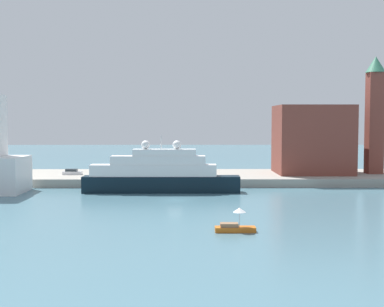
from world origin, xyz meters
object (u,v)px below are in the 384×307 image
(large_yacht, at_px, (159,175))
(bell_tower, at_px, (375,111))
(small_motorboat, at_px, (235,225))
(person_figure, at_px, (93,174))
(mooring_bollard, at_px, (163,177))
(parked_car, at_px, (72,172))
(harbor_building, at_px, (312,139))

(large_yacht, xyz_separation_m, bell_tower, (46.02, 17.64, 12.05))
(small_motorboat, xyz_separation_m, bell_tower, (35.08, 51.64, 14.53))
(bell_tower, relative_size, person_figure, 15.10)
(mooring_bollard, bearing_deg, parked_car, 158.42)
(person_figure, bearing_deg, large_yacht, -33.30)
(small_motorboat, distance_m, bell_tower, 64.10)
(person_figure, relative_size, mooring_bollard, 2.16)
(parked_car, bearing_deg, harbor_building, 2.78)
(small_motorboat, bearing_deg, person_figure, 119.89)
(person_figure, bearing_deg, mooring_bollard, -5.80)
(small_motorboat, bearing_deg, large_yacht, 107.84)
(harbor_building, height_order, mooring_bollard, harbor_building)
(small_motorboat, bearing_deg, bell_tower, 55.81)
(harbor_building, relative_size, bell_tower, 0.62)
(large_yacht, relative_size, person_figure, 17.13)
(harbor_building, relative_size, parked_car, 3.96)
(bell_tower, bearing_deg, parked_car, -178.13)
(small_motorboat, xyz_separation_m, parked_car, (-30.42, 49.50, 1.40))
(large_yacht, relative_size, parked_car, 7.22)
(large_yacht, height_order, person_figure, large_yacht)
(harbor_building, distance_m, bell_tower, 14.82)
(mooring_bollard, bearing_deg, small_motorboat, -75.80)
(person_figure, xyz_separation_m, mooring_bollard, (14.23, -1.44, -0.39))
(bell_tower, height_order, person_figure, bell_tower)
(bell_tower, bearing_deg, harbor_building, 178.34)
(mooring_bollard, bearing_deg, person_figure, 174.20)
(small_motorboat, height_order, bell_tower, bell_tower)
(bell_tower, bearing_deg, small_motorboat, -124.19)
(large_yacht, distance_m, parked_car, 24.92)
(large_yacht, distance_m, person_figure, 16.56)
(large_yacht, relative_size, small_motorboat, 6.00)
(large_yacht, height_order, mooring_bollard, large_yacht)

